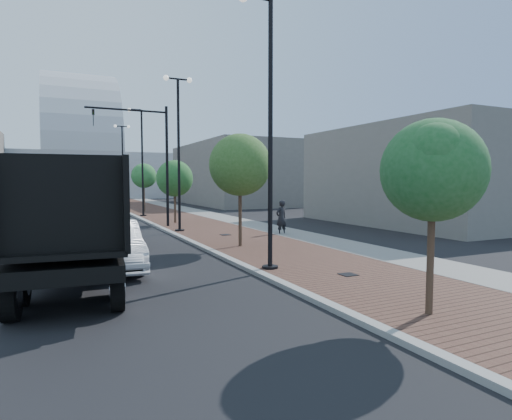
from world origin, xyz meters
name	(u,v)px	position (x,y,z in m)	size (l,w,h in m)	color
sidewalk	(162,211)	(3.50, 40.00, 0.06)	(7.00, 140.00, 0.12)	#4C2D23
concrete_strip	(187,210)	(6.20, 40.00, 0.07)	(2.40, 140.00, 0.13)	slate
curb	(126,212)	(0.00, 40.00, 0.07)	(0.30, 140.00, 0.14)	gray
dump_truck	(81,221)	(-5.18, 15.19, 1.56)	(3.97, 13.89, 3.70)	black
white_sedan	(112,246)	(-4.30, 12.74, 0.84)	(1.78, 5.12, 1.69)	silver
dark_car_mid	(70,222)	(-5.34, 25.61, 0.59)	(1.95, 4.23, 1.17)	black
dark_car_far	(76,202)	(-4.19, 50.32, 0.65)	(1.82, 4.47, 1.30)	black
pedestrian	(281,218)	(5.53, 18.24, 1.02)	(0.74, 0.49, 2.03)	black
streetlight_1	(267,145)	(0.49, 10.00, 4.34)	(1.44, 0.56, 9.21)	black
streetlight_2	(179,152)	(0.60, 22.00, 4.82)	(1.72, 0.56, 9.28)	black
streetlight_3	(141,167)	(0.49, 34.00, 4.34)	(1.44, 0.56, 9.21)	black
streetlight_4	(123,165)	(0.60, 46.00, 4.82)	(1.72, 0.56, 9.28)	black
traffic_mast	(153,152)	(-0.30, 25.00, 4.98)	(5.09, 0.20, 8.00)	black
tree_0	(434,171)	(1.65, 4.02, 3.36)	(2.35, 2.29, 4.52)	#382619
tree_1	(241,165)	(1.65, 15.02, 3.85)	(2.85, 2.85, 5.29)	#382619
tree_2	(175,179)	(1.65, 27.02, 3.29)	(2.62, 2.61, 4.61)	#382619
tree_3	(144,176)	(1.65, 39.02, 3.61)	(2.44, 2.40, 4.82)	#382619
convention_center	(80,166)	(-2.00, 85.00, 6.00)	(50.00, 30.00, 50.00)	#A3A7AD
commercial_block_ne	(237,174)	(16.00, 50.00, 4.00)	(12.00, 22.00, 8.00)	#64605A
commercial_block_e	(420,176)	(18.00, 20.00, 3.50)	(10.00, 16.00, 7.00)	#67625C
utility_cover_1	(348,274)	(2.40, 8.00, 0.13)	(0.50, 0.50, 0.02)	black
utility_cover_2	(225,235)	(2.40, 19.00, 0.13)	(0.50, 0.50, 0.02)	black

